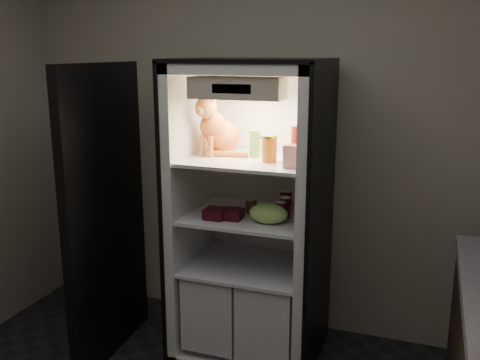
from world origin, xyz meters
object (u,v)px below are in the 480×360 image
object	(u,v)px
mayo_tub	(264,145)
cream_carton	(291,156)
tabby_cat	(218,130)
soda_can_b	(285,207)
refrigerator	(252,234)
parmesan_shaker	(254,144)
grape_bag	(268,214)
berry_box_left	(215,214)
berry_box_right	(232,214)
soda_can_c	(280,211)
condiment_jar	(251,205)
soda_can_a	(286,201)
pepper_jar	(302,142)
salsa_jar	(269,149)

from	to	relation	value
mayo_tub	cream_carton	bearing A→B (deg)	-52.02
tabby_cat	soda_can_b	xyz separation A→B (m)	(0.45, -0.06, -0.43)
refrigerator	parmesan_shaker	world-z (taller)	refrigerator
mayo_tub	grape_bag	size ratio (longest dim) A/B	0.52
berry_box_left	parmesan_shaker	bearing A→B (deg)	48.35
grape_bag	berry_box_left	distance (m)	0.32
tabby_cat	grape_bag	xyz separation A→B (m)	(0.39, -0.19, -0.44)
parmesan_shaker	berry_box_right	world-z (taller)	parmesan_shaker
soda_can_c	condiment_jar	world-z (taller)	soda_can_c
tabby_cat	soda_can_a	size ratio (longest dim) A/B	2.94
tabby_cat	soda_can_c	bearing A→B (deg)	0.49
tabby_cat	berry_box_right	world-z (taller)	tabby_cat
mayo_tub	grape_bag	world-z (taller)	mayo_tub
soda_can_b	berry_box_right	size ratio (longest dim) A/B	1.09
tabby_cat	soda_can_b	world-z (taller)	tabby_cat
cream_carton	soda_can_b	world-z (taller)	cream_carton
cream_carton	mayo_tub	bearing A→B (deg)	127.98
pepper_jar	grape_bag	world-z (taller)	pepper_jar
cream_carton	soda_can_b	distance (m)	0.40
pepper_jar	refrigerator	bearing A→B (deg)	175.48
mayo_tub	soda_can_a	xyz separation A→B (m)	(0.16, -0.03, -0.34)
cream_carton	berry_box_right	distance (m)	0.53
salsa_jar	pepper_jar	xyz separation A→B (m)	(0.17, 0.10, 0.03)
berry_box_right	condiment_jar	bearing A→B (deg)	65.88
parmesan_shaker	salsa_jar	distance (m)	0.17
soda_can_b	soda_can_c	xyz separation A→B (m)	(-0.01, -0.07, -0.01)
soda_can_a	soda_can_b	world-z (taller)	soda_can_a
refrigerator	soda_can_c	xyz separation A→B (m)	(0.22, -0.12, 0.21)
pepper_jar	berry_box_right	xyz separation A→B (m)	(-0.38, -0.16, -0.43)
refrigerator	mayo_tub	world-z (taller)	refrigerator
salsa_jar	pepper_jar	distance (m)	0.20
soda_can_a	soda_can_c	xyz separation A→B (m)	(0.02, -0.19, -0.01)
condiment_jar	parmesan_shaker	bearing A→B (deg)	58.04
soda_can_b	parmesan_shaker	bearing A→B (deg)	168.67
parmesan_shaker	berry_box_left	distance (m)	0.48
tabby_cat	mayo_tub	size ratio (longest dim) A/B	3.37
tabby_cat	condiment_jar	bearing A→B (deg)	7.32
parmesan_shaker	condiment_jar	distance (m)	0.38
salsa_jar	cream_carton	distance (m)	0.19
mayo_tub	pepper_jar	size ratio (longest dim) A/B	0.53
soda_can_c	berry_box_right	distance (m)	0.29
pepper_jar	berry_box_right	distance (m)	0.59
condiment_jar	berry_box_left	xyz separation A→B (m)	(-0.16, -0.18, -0.02)
cream_carton	grape_bag	world-z (taller)	cream_carton
berry_box_left	berry_box_right	world-z (taller)	berry_box_left
cream_carton	berry_box_left	size ratio (longest dim) A/B	1.04
refrigerator	grape_bag	distance (m)	0.32
refrigerator	tabby_cat	xyz separation A→B (m)	(-0.23, 0.00, 0.65)
condiment_jar	tabby_cat	bearing A→B (deg)	171.11
parmesan_shaker	berry_box_right	distance (m)	0.44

